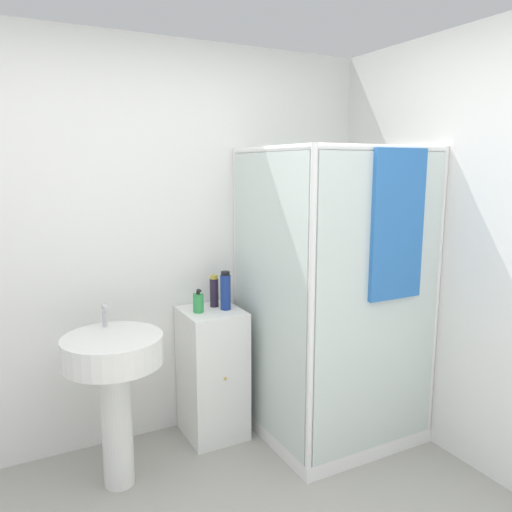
{
  "coord_description": "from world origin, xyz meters",
  "views": [
    {
      "loc": [
        -0.68,
        -1.36,
        1.74
      ],
      "look_at": [
        0.6,
        1.09,
        1.24
      ],
      "focal_mm": 35.0,
      "sensor_mm": 36.0,
      "label": 1
    }
  ],
  "objects_px": {
    "shampoo_bottle_tall_black": "(214,291)",
    "shampoo_bottle_blue": "(226,291)",
    "sink": "(114,374)",
    "soap_dispenser": "(198,303)"
  },
  "relations": [
    {
      "from": "shampoo_bottle_tall_black",
      "to": "sink",
      "type": "bearing_deg",
      "value": -156.1
    },
    {
      "from": "sink",
      "to": "soap_dispenser",
      "type": "distance_m",
      "value": 0.68
    },
    {
      "from": "soap_dispenser",
      "to": "shampoo_bottle_tall_black",
      "type": "relative_size",
      "value": 0.72
    },
    {
      "from": "shampoo_bottle_blue",
      "to": "shampoo_bottle_tall_black",
      "type": "bearing_deg",
      "value": 112.33
    },
    {
      "from": "shampoo_bottle_tall_black",
      "to": "shampoo_bottle_blue",
      "type": "bearing_deg",
      "value": -67.67
    },
    {
      "from": "soap_dispenser",
      "to": "shampoo_bottle_blue",
      "type": "height_order",
      "value": "shampoo_bottle_blue"
    },
    {
      "from": "sink",
      "to": "soap_dispenser",
      "type": "bearing_deg",
      "value": 22.9
    },
    {
      "from": "sink",
      "to": "soap_dispenser",
      "type": "relative_size",
      "value": 6.63
    },
    {
      "from": "sink",
      "to": "shampoo_bottle_tall_black",
      "type": "xyz_separation_m",
      "value": [
        0.72,
        0.32,
        0.3
      ]
    },
    {
      "from": "soap_dispenser",
      "to": "shampoo_bottle_tall_black",
      "type": "height_order",
      "value": "shampoo_bottle_tall_black"
    }
  ]
}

